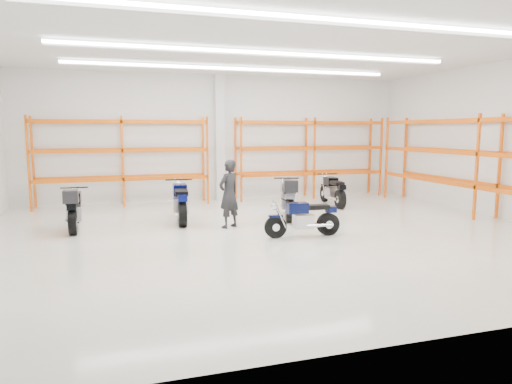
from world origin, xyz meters
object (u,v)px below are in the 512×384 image
object	(u,v)px
structural_column	(220,138)
motorcycle_main	(306,219)
motorcycle_back_b	(181,203)
motorcycle_back_a	(73,209)
motorcycle_back_c	(288,199)
motorcycle_back_d	(333,191)
standing_man	(229,194)

from	to	relation	value
structural_column	motorcycle_main	bearing A→B (deg)	-83.78
motorcycle_back_b	motorcycle_back_a	bearing A→B (deg)	-173.25
motorcycle_back_c	motorcycle_back_d	bearing A→B (deg)	36.89
motorcycle_main	structural_column	bearing A→B (deg)	96.22
motorcycle_back_a	motorcycle_back_c	distance (m)	5.77
motorcycle_back_c	standing_man	size ratio (longest dim) A/B	1.31
motorcycle_back_a	motorcycle_main	bearing A→B (deg)	-23.60
motorcycle_main	motorcycle_back_a	world-z (taller)	motorcycle_back_a
motorcycle_back_d	motorcycle_back_b	bearing A→B (deg)	-166.56
standing_man	structural_column	bearing A→B (deg)	-131.67
motorcycle_back_b	structural_column	world-z (taller)	structural_column
motorcycle_back_c	structural_column	bearing A→B (deg)	104.85
motorcycle_main	motorcycle_back_c	world-z (taller)	motorcycle_back_c
motorcycle_back_a	structural_column	bearing A→B (deg)	40.35
motorcycle_back_a	structural_column	xyz separation A→B (m)	(4.68, 3.98, 1.71)
motorcycle_main	motorcycle_back_d	bearing A→B (deg)	55.80
motorcycle_back_b	motorcycle_back_d	distance (m)	5.45
motorcycle_back_a	standing_man	size ratio (longest dim) A/B	1.23
motorcycle_back_a	motorcycle_back_d	bearing A→B (deg)	11.19
motorcycle_main	motorcycle_back_a	xyz separation A→B (m)	(-5.37, 2.35, 0.11)
motorcycle_back_a	motorcycle_back_c	world-z (taller)	motorcycle_back_c
motorcycle_main	motorcycle_back_b	xyz separation A→B (m)	(-2.63, 2.67, 0.10)
motorcycle_main	motorcycle_back_b	size ratio (longest dim) A/B	0.81
standing_man	structural_column	distance (m)	5.05
motorcycle_back_b	structural_column	distance (m)	4.48
motorcycle_back_b	motorcycle_back_d	xyz separation A→B (m)	(5.30, 1.27, -0.04)
motorcycle_main	motorcycle_back_c	size ratio (longest dim) A/B	0.80
motorcycle_back_d	motorcycle_main	bearing A→B (deg)	-124.20
motorcycle_back_a	motorcycle_back_c	size ratio (longest dim) A/B	0.94
motorcycle_back_b	motorcycle_main	bearing A→B (deg)	-45.51
motorcycle_main	motorcycle_back_b	world-z (taller)	motorcycle_back_b
motorcycle_back_a	standing_man	distance (m)	3.96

